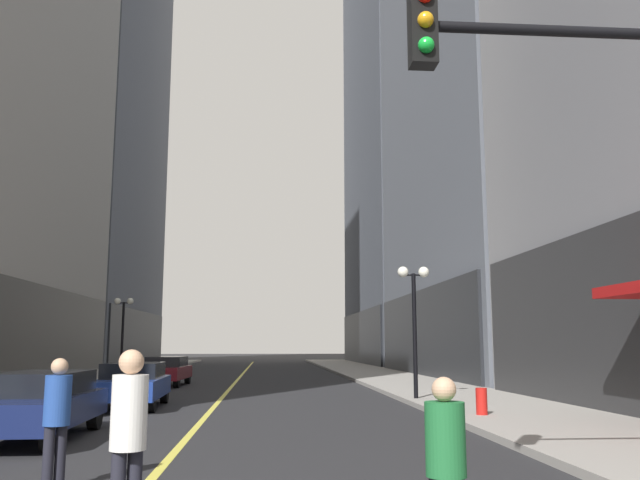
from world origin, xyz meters
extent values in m
plane|color=#262628|center=(0.00, 35.00, 0.00)|extent=(200.00, 200.00, 0.00)
cube|color=#9E9991|center=(-8.25, 35.00, 0.07)|extent=(4.50, 78.00, 0.15)
cube|color=#9E9991|center=(8.25, 35.00, 0.07)|extent=(4.50, 78.00, 0.15)
cube|color=#E5D64C|center=(0.00, 35.00, 0.00)|extent=(0.16, 70.00, 0.01)
cube|color=#3A3935|center=(-10.60, 34.50, 2.50)|extent=(0.50, 22.80, 5.00)
cube|color=slate|center=(-16.89, 60.00, 33.49)|extent=(12.78, 26.00, 66.99)
cube|color=#212327|center=(-10.60, 60.00, 2.50)|extent=(0.50, 24.70, 5.00)
cube|color=#212327|center=(10.60, 34.50, 2.50)|extent=(0.50, 22.80, 5.00)
cube|color=#4C515B|center=(15.98, 60.00, 28.80)|extent=(10.96, 26.00, 57.60)
cube|color=black|center=(10.60, 60.00, 2.50)|extent=(0.50, 24.70, 5.00)
cube|color=#141E4C|center=(-2.92, 9.81, 0.59)|extent=(1.77, 4.55, 0.55)
cube|color=black|center=(-2.92, 10.04, 1.07)|extent=(1.54, 2.56, 0.50)
cylinder|color=black|center=(-2.16, 8.24, 0.32)|extent=(0.23, 0.64, 0.64)
cylinder|color=black|center=(-2.21, 11.41, 0.32)|extent=(0.23, 0.64, 0.64)
cylinder|color=black|center=(-3.67, 11.39, 0.32)|extent=(0.23, 0.64, 0.64)
cube|color=navy|center=(-2.43, 16.56, 0.59)|extent=(1.95, 4.46, 0.55)
cube|color=black|center=(-2.44, 16.79, 1.07)|extent=(1.66, 2.52, 0.50)
cylinder|color=black|center=(-1.60, 15.05, 0.32)|extent=(0.24, 0.65, 0.64)
cylinder|color=black|center=(-3.16, 15.00, 0.32)|extent=(0.24, 0.65, 0.64)
cylinder|color=black|center=(-1.70, 18.13, 0.32)|extent=(0.24, 0.65, 0.64)
cylinder|color=black|center=(-3.26, 18.08, 0.32)|extent=(0.24, 0.65, 0.64)
cube|color=maroon|center=(-3.04, 27.30, 0.59)|extent=(1.90, 4.52, 0.55)
cube|color=black|center=(-3.04, 27.53, 1.07)|extent=(1.63, 2.55, 0.50)
cylinder|color=black|center=(-2.33, 25.72, 0.32)|extent=(0.24, 0.65, 0.64)
cylinder|color=black|center=(-3.85, 25.77, 0.32)|extent=(0.24, 0.65, 0.64)
cylinder|color=black|center=(-2.23, 28.84, 0.32)|extent=(0.24, 0.65, 0.64)
cylinder|color=black|center=(-3.75, 28.89, 0.32)|extent=(0.24, 0.65, 0.64)
cylinder|color=#1E6633|center=(3.11, 1.63, 1.08)|extent=(0.46, 0.46, 0.61)
sphere|color=tan|center=(3.11, 1.63, 1.48)|extent=(0.21, 0.21, 0.21)
cylinder|color=silver|center=(0.30, 2.53, 1.23)|extent=(0.47, 0.47, 0.70)
sphere|color=tan|center=(0.30, 2.53, 1.70)|extent=(0.24, 0.24, 0.24)
cylinder|color=black|center=(-1.08, 5.16, 0.41)|extent=(0.14, 0.14, 0.82)
cylinder|color=black|center=(-1.20, 5.05, 0.41)|extent=(0.14, 0.14, 0.82)
cylinder|color=#234799|center=(-1.14, 5.10, 1.14)|extent=(0.48, 0.48, 0.65)
sphere|color=tan|center=(-1.14, 5.10, 1.57)|extent=(0.22, 0.22, 0.22)
cylinder|color=black|center=(4.80, 2.42, 5.20)|extent=(3.20, 0.12, 0.12)
cube|color=black|center=(3.20, 2.42, 5.20)|extent=(0.28, 0.24, 0.90)
sphere|color=orange|center=(3.20, 2.28, 5.20)|extent=(0.17, 0.17, 0.17)
sphere|color=green|center=(3.20, 2.28, 4.92)|extent=(0.17, 0.17, 0.17)
cylinder|color=black|center=(-6.40, 33.53, 2.10)|extent=(0.14, 0.14, 4.20)
cylinder|color=black|center=(-6.40, 33.53, 4.15)|extent=(0.80, 0.06, 0.06)
sphere|color=white|center=(-6.75, 33.53, 4.25)|extent=(0.36, 0.36, 0.36)
sphere|color=white|center=(-6.05, 33.53, 4.25)|extent=(0.36, 0.36, 0.36)
cylinder|color=black|center=(6.40, 17.58, 2.10)|extent=(0.14, 0.14, 4.20)
cylinder|color=black|center=(6.40, 17.58, 4.15)|extent=(0.80, 0.06, 0.06)
sphere|color=white|center=(6.05, 17.58, 4.25)|extent=(0.36, 0.36, 0.36)
sphere|color=white|center=(6.75, 17.58, 4.25)|extent=(0.36, 0.36, 0.36)
cylinder|color=red|center=(6.90, 12.42, 0.40)|extent=(0.28, 0.28, 0.80)
camera|label=1|loc=(1.61, -4.06, 1.86)|focal=37.25mm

